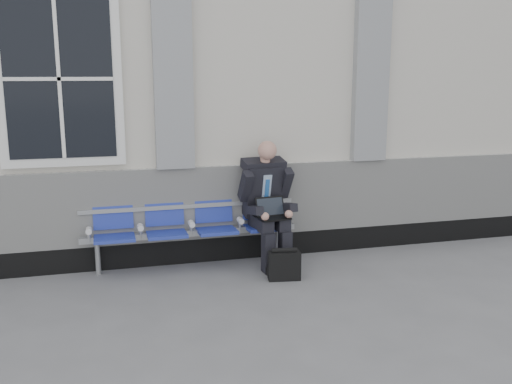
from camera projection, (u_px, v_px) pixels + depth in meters
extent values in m
plane|color=slate|center=(26.00, 328.00, 5.29)|extent=(70.00, 70.00, 0.00)
cube|color=beige|center=(44.00, 88.00, 8.16)|extent=(14.00, 4.00, 4.20)
cube|color=black|center=(41.00, 262.00, 6.64)|extent=(14.00, 0.10, 0.30)
cube|color=silver|center=(37.00, 213.00, 6.51)|extent=(14.00, 0.08, 0.90)
cube|color=gray|center=(173.00, 65.00, 6.55)|extent=(0.45, 0.14, 2.40)
cube|color=gray|center=(371.00, 66.00, 7.18)|extent=(0.45, 0.14, 2.40)
cube|color=white|center=(59.00, 79.00, 6.29)|extent=(1.35, 0.10, 1.95)
cube|color=black|center=(59.00, 79.00, 6.24)|extent=(1.15, 0.02, 1.75)
cube|color=#9EA0A3|center=(191.00, 233.00, 6.87)|extent=(2.60, 0.07, 0.07)
cube|color=#9EA0A3|center=(189.00, 206.00, 6.92)|extent=(2.60, 0.05, 0.05)
cylinder|color=#9EA0A3|center=(98.00, 258.00, 6.64)|extent=(0.06, 0.06, 0.39)
cylinder|color=#9EA0A3|center=(278.00, 244.00, 7.19)|extent=(0.06, 0.06, 0.39)
cube|color=#1F31A0|center=(114.00, 238.00, 6.56)|extent=(0.46, 0.42, 0.07)
cube|color=#1F31A0|center=(113.00, 212.00, 6.70)|extent=(0.46, 0.10, 0.40)
cube|color=#1F31A0|center=(167.00, 234.00, 6.71)|extent=(0.46, 0.42, 0.07)
cube|color=#1F31A0|center=(164.00, 209.00, 6.85)|extent=(0.46, 0.10, 0.40)
cube|color=#1F31A0|center=(217.00, 231.00, 6.86)|extent=(0.46, 0.42, 0.07)
cube|color=#1F31A0|center=(213.00, 206.00, 7.01)|extent=(0.46, 0.10, 0.40)
cube|color=#1F31A0|center=(265.00, 227.00, 7.01)|extent=(0.46, 0.42, 0.07)
cube|color=#1F31A0|center=(260.00, 203.00, 7.16)|extent=(0.46, 0.10, 0.40)
cylinder|color=white|center=(89.00, 231.00, 6.50)|extent=(0.07, 0.12, 0.07)
cylinder|color=white|center=(140.00, 227.00, 6.64)|extent=(0.07, 0.12, 0.07)
cylinder|color=white|center=(192.00, 224.00, 6.79)|extent=(0.07, 0.12, 0.07)
cylinder|color=white|center=(240.00, 220.00, 6.94)|extent=(0.07, 0.12, 0.07)
cylinder|color=white|center=(286.00, 217.00, 7.09)|extent=(0.07, 0.12, 0.07)
cube|color=black|center=(270.00, 270.00, 6.68)|extent=(0.15, 0.29, 0.10)
cube|color=black|center=(287.00, 268.00, 6.76)|extent=(0.15, 0.29, 0.10)
cube|color=black|center=(268.00, 252.00, 6.70)|extent=(0.14, 0.15, 0.47)
cube|color=black|center=(285.00, 250.00, 6.77)|extent=(0.14, 0.15, 0.47)
cube|color=black|center=(261.00, 223.00, 6.85)|extent=(0.21, 0.50, 0.15)
cube|color=black|center=(277.00, 221.00, 6.93)|extent=(0.21, 0.50, 0.15)
cube|color=black|center=(262.00, 190.00, 7.01)|extent=(0.49, 0.42, 0.68)
cube|color=#A5BBD9|center=(266.00, 190.00, 6.89)|extent=(0.12, 0.11, 0.39)
cube|color=#2661B1|center=(267.00, 192.00, 6.89)|extent=(0.06, 0.09, 0.32)
cube|color=black|center=(263.00, 164.00, 6.92)|extent=(0.54, 0.31, 0.16)
cylinder|color=tan|center=(265.00, 159.00, 6.85)|extent=(0.12, 0.12, 0.11)
sphere|color=tan|center=(267.00, 150.00, 6.77)|extent=(0.23, 0.23, 0.23)
cube|color=black|center=(246.00, 186.00, 6.80)|extent=(0.14, 0.32, 0.40)
cube|color=black|center=(285.00, 183.00, 6.99)|extent=(0.14, 0.32, 0.40)
cube|color=black|center=(255.00, 210.00, 6.70)|extent=(0.13, 0.35, 0.15)
cube|color=black|center=(288.00, 207.00, 6.85)|extent=(0.13, 0.35, 0.15)
sphere|color=tan|center=(265.00, 216.00, 6.59)|extent=(0.10, 0.10, 0.10)
sphere|color=tan|center=(289.00, 214.00, 6.70)|extent=(0.10, 0.10, 0.10)
cube|color=black|center=(274.00, 218.00, 6.73)|extent=(0.38, 0.29, 0.02)
cube|color=black|center=(270.00, 206.00, 6.82)|extent=(0.37, 0.14, 0.23)
cube|color=black|center=(270.00, 207.00, 6.82)|extent=(0.33, 0.11, 0.19)
cube|color=black|center=(284.00, 266.00, 6.48)|extent=(0.38, 0.21, 0.33)
cylinder|color=black|center=(284.00, 250.00, 6.44)|extent=(0.29, 0.10, 0.06)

